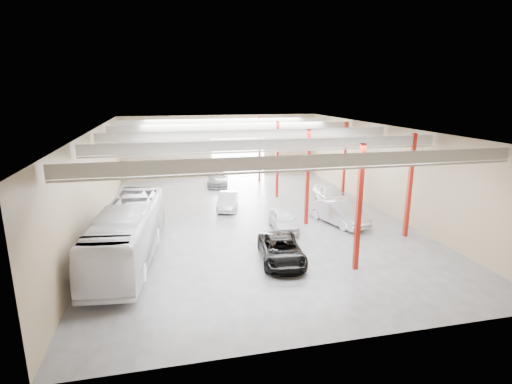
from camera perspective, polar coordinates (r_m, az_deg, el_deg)
name	(u,v)px	position (r m, az deg, el deg)	size (l,w,h in m)	color
depot_shell	(251,154)	(30.24, -0.77, 5.42)	(22.12, 32.12, 7.06)	#4D4D52
coach_bus	(128,233)	(24.41, -17.76, -5.54)	(2.76, 11.79, 3.28)	white
black_sedan	(281,250)	(23.34, 3.63, -8.24)	(2.34, 5.08, 1.41)	black
car_row_a	(283,220)	(28.46, 3.92, -4.04)	(1.65, 4.11, 1.40)	silver
car_row_b	(228,201)	(33.44, -4.06, -1.27)	(1.46, 4.18, 1.38)	#B9B9BE
car_row_c	(218,178)	(42.01, -5.47, 1.99)	(2.07, 5.09, 1.48)	slate
car_right_near	(338,212)	(30.26, 11.68, -2.88)	(1.82, 5.22, 1.72)	#B7B8BC
car_right_far	(330,194)	(35.44, 10.48, -0.31)	(2.01, 4.99, 1.70)	silver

